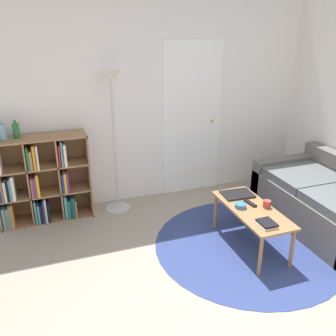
# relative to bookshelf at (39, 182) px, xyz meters

# --- Properties ---
(ground_plane) EXTENTS (14.00, 14.00, 0.00)m
(ground_plane) POSITION_rel_bookshelf_xyz_m (1.46, -2.38, -0.47)
(ground_plane) COLOR gray
(wall_back) EXTENTS (7.10, 0.11, 2.60)m
(wall_back) POSITION_rel_bookshelf_xyz_m (1.48, 0.21, 0.81)
(wall_back) COLOR silver
(wall_back) RESTS_ON ground_plane
(rug) EXTENTS (1.97, 1.97, 0.01)m
(rug) POSITION_rel_bookshelf_xyz_m (2.01, -1.32, -0.47)
(rug) COLOR navy
(rug) RESTS_ON ground_plane
(bookshelf) EXTENTS (1.04, 0.34, 1.02)m
(bookshelf) POSITION_rel_bookshelf_xyz_m (0.00, 0.00, 0.00)
(bookshelf) COLOR #936B47
(bookshelf) RESTS_ON ground_plane
(floor_lamp) EXTENTS (0.30, 0.30, 1.70)m
(floor_lamp) POSITION_rel_bookshelf_xyz_m (0.89, -0.05, 0.85)
(floor_lamp) COLOR #B7B7BC
(floor_lamp) RESTS_ON ground_plane
(couch) EXTENTS (0.93, 1.68, 0.73)m
(couch) POSITION_rel_bookshelf_xyz_m (3.08, -1.28, -0.19)
(couch) COLOR #66605B
(couch) RESTS_ON ground_plane
(coffee_table) EXTENTS (0.43, 1.00, 0.44)m
(coffee_table) POSITION_rel_bookshelf_xyz_m (2.01, -1.33, -0.08)
(coffee_table) COLOR #996B42
(coffee_table) RESTS_ON ground_plane
(laptop) EXTENTS (0.34, 0.26, 0.02)m
(laptop) POSITION_rel_bookshelf_xyz_m (2.02, -1.01, -0.02)
(laptop) COLOR black
(laptop) RESTS_ON coffee_table
(bowl) EXTENTS (0.11, 0.11, 0.04)m
(bowl) POSITION_rel_bookshelf_xyz_m (1.90, -1.28, -0.01)
(bowl) COLOR teal
(bowl) RESTS_ON coffee_table
(book_stack_on_table) EXTENTS (0.15, 0.18, 0.04)m
(book_stack_on_table) POSITION_rel_bookshelf_xyz_m (1.95, -1.67, -0.01)
(book_stack_on_table) COLOR silver
(book_stack_on_table) RESTS_ON coffee_table
(cup) EXTENTS (0.08, 0.08, 0.08)m
(cup) POSITION_rel_bookshelf_xyz_m (2.16, -1.36, 0.01)
(cup) COLOR #A33D33
(cup) RESTS_ON coffee_table
(remote) EXTENTS (0.07, 0.17, 0.02)m
(remote) POSITION_rel_bookshelf_xyz_m (2.04, -1.24, -0.02)
(remote) COLOR black
(remote) RESTS_ON coffee_table
(bottle_middle) EXTENTS (0.08, 0.08, 0.22)m
(bottle_middle) POSITION_rel_bookshelf_xyz_m (-0.29, -0.01, 0.64)
(bottle_middle) COLOR #6B93A3
(bottle_middle) RESTS_ON bookshelf
(bottle_right) EXTENTS (0.07, 0.07, 0.20)m
(bottle_right) POSITION_rel_bookshelf_xyz_m (-0.16, 0.02, 0.63)
(bottle_right) COLOR #236633
(bottle_right) RESTS_ON bookshelf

